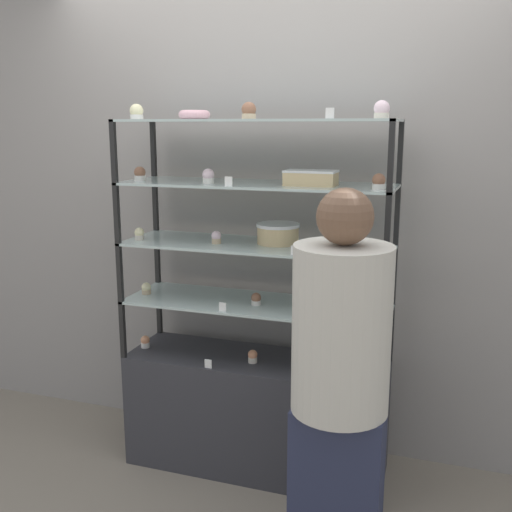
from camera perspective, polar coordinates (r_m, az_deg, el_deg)
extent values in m
plane|color=gray|center=(3.35, 0.00, -19.24)|extent=(20.00, 20.00, 0.00)
cube|color=gray|center=(3.23, 2.02, 4.19)|extent=(8.00, 0.05, 2.60)
cube|color=#333338|center=(3.21, 0.00, -14.69)|extent=(1.32, 0.42, 0.60)
cube|color=black|center=(3.45, -9.21, -4.86)|extent=(0.02, 0.02, 0.30)
cube|color=black|center=(3.09, 12.75, -7.09)|extent=(0.02, 0.02, 0.30)
cube|color=black|center=(3.12, -12.59, -6.85)|extent=(0.02, 0.02, 0.30)
cube|color=black|center=(2.72, 11.84, -9.77)|extent=(0.02, 0.02, 0.30)
cube|color=#B2C6C1|center=(2.99, 0.00, -4.57)|extent=(1.32, 0.42, 0.01)
cube|color=black|center=(3.37, -9.38, -0.04)|extent=(0.02, 0.02, 0.30)
cube|color=black|center=(3.00, 13.02, -1.74)|extent=(0.02, 0.02, 0.30)
cube|color=black|center=(3.04, -12.85, -1.56)|extent=(0.02, 0.02, 0.30)
cube|color=black|center=(2.62, 12.13, -3.75)|extent=(0.02, 0.02, 0.30)
cube|color=#B2C6C1|center=(2.91, 0.00, 1.03)|extent=(1.32, 0.42, 0.01)
cube|color=black|center=(3.32, -9.56, 4.96)|extent=(0.02, 0.02, 0.30)
cube|color=black|center=(2.95, 13.30, 3.87)|extent=(0.02, 0.02, 0.30)
cube|color=black|center=(2.98, -13.12, 3.98)|extent=(0.02, 0.02, 0.30)
cube|color=black|center=(2.56, 12.43, 2.65)|extent=(0.02, 0.02, 0.30)
cube|color=#B2C6C1|center=(2.87, 0.00, 6.85)|extent=(1.32, 0.42, 0.01)
cube|color=black|center=(3.30, -9.75, 10.08)|extent=(0.02, 0.02, 0.30)
cube|color=black|center=(2.92, 13.59, 9.64)|extent=(0.02, 0.02, 0.30)
cube|color=black|center=(2.96, -13.41, 9.68)|extent=(0.02, 0.02, 0.30)
cube|color=black|center=(2.53, 12.74, 9.30)|extent=(0.02, 0.02, 0.30)
cube|color=#B2C6C1|center=(2.86, 0.00, 12.78)|extent=(1.32, 0.42, 0.01)
cylinder|color=#DBBC84|center=(2.92, 2.10, 2.01)|extent=(0.20, 0.20, 0.08)
cylinder|color=white|center=(2.91, 2.11, 2.96)|extent=(0.21, 0.21, 0.02)
cube|color=#DBBC84|center=(2.76, 5.25, 7.32)|extent=(0.23, 0.14, 0.06)
cube|color=white|center=(2.76, 5.26, 8.04)|extent=(0.24, 0.14, 0.01)
cylinder|color=white|center=(3.28, -10.49, -8.32)|extent=(0.05, 0.05, 0.03)
sphere|color=#E5996B|center=(3.27, -10.51, -7.87)|extent=(0.05, 0.05, 0.05)
cylinder|color=beige|center=(3.03, -0.29, -9.85)|extent=(0.05, 0.05, 0.03)
sphere|color=#E5996B|center=(3.02, -0.29, -9.37)|extent=(0.05, 0.05, 0.05)
cylinder|color=beige|center=(2.86, 11.13, -11.47)|extent=(0.05, 0.05, 0.03)
sphere|color=#8C5B42|center=(2.85, 11.15, -10.97)|extent=(0.05, 0.05, 0.05)
cube|color=white|center=(2.97, -4.58, -10.20)|extent=(0.04, 0.00, 0.04)
cylinder|color=#CCB28C|center=(3.18, -10.39, -3.37)|extent=(0.05, 0.05, 0.02)
sphere|color=#F4EAB2|center=(3.18, -10.41, -2.94)|extent=(0.05, 0.05, 0.05)
cylinder|color=white|center=(2.95, 0.01, -4.45)|extent=(0.05, 0.05, 0.02)
sphere|color=#8C5B42|center=(2.94, 0.01, -3.99)|extent=(0.05, 0.05, 0.05)
cylinder|color=white|center=(2.78, 11.50, -5.73)|extent=(0.05, 0.05, 0.02)
sphere|color=#E5996B|center=(2.78, 11.52, -5.24)|extent=(0.05, 0.05, 0.05)
cube|color=white|center=(2.84, -3.21, -4.88)|extent=(0.04, 0.00, 0.04)
cylinder|color=beige|center=(3.07, -11.04, 1.75)|extent=(0.05, 0.05, 0.03)
sphere|color=#F4EAB2|center=(3.07, -11.06, 2.22)|extent=(0.05, 0.05, 0.05)
cylinder|color=#CCB28C|center=(2.93, -3.79, 1.44)|extent=(0.05, 0.05, 0.03)
sphere|color=silver|center=(2.93, -3.80, 1.94)|extent=(0.05, 0.05, 0.05)
cylinder|color=white|center=(2.70, 11.65, 0.26)|extent=(0.05, 0.05, 0.03)
sphere|color=#F4EAB2|center=(2.70, 11.67, 0.80)|extent=(0.05, 0.05, 0.05)
cube|color=white|center=(2.66, 3.71, 0.52)|extent=(0.04, 0.00, 0.04)
cylinder|color=white|center=(3.06, -10.99, 7.31)|extent=(0.05, 0.05, 0.03)
sphere|color=#8C5B42|center=(3.05, -11.01, 7.84)|extent=(0.06, 0.06, 0.06)
cylinder|color=white|center=(2.87, -4.56, 7.18)|extent=(0.05, 0.05, 0.03)
sphere|color=silver|center=(2.87, -4.57, 7.74)|extent=(0.06, 0.06, 0.06)
cylinder|color=white|center=(2.63, 11.59, 6.50)|extent=(0.05, 0.05, 0.03)
sphere|color=#8C5B42|center=(2.63, 11.62, 7.11)|extent=(0.06, 0.06, 0.06)
cube|color=white|center=(2.71, -2.63, 7.10)|extent=(0.04, 0.00, 0.04)
cylinder|color=white|center=(3.07, -11.29, 12.86)|extent=(0.06, 0.06, 0.02)
sphere|color=#F4EAB2|center=(3.07, -11.31, 13.42)|extent=(0.07, 0.07, 0.07)
cylinder|color=#CCB28C|center=(2.76, -0.78, 13.16)|extent=(0.06, 0.06, 0.02)
sphere|color=#8C5B42|center=(2.76, -0.78, 13.79)|extent=(0.07, 0.07, 0.07)
cylinder|color=beige|center=(2.62, 11.86, 12.95)|extent=(0.06, 0.06, 0.02)
sphere|color=silver|center=(2.62, 11.89, 13.61)|extent=(0.07, 0.07, 0.07)
cube|color=white|center=(2.57, 7.04, 13.36)|extent=(0.04, 0.00, 0.04)
torus|color=#EFB2BC|center=(2.96, -5.89, 13.24)|extent=(0.15, 0.15, 0.04)
cube|color=#282D47|center=(2.51, 7.64, -21.59)|extent=(0.34, 0.19, 0.72)
cylinder|color=beige|center=(2.21, 8.14, -6.95)|extent=(0.36, 0.36, 0.63)
sphere|color=brown|center=(2.11, 8.48, 3.73)|extent=(0.20, 0.20, 0.20)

